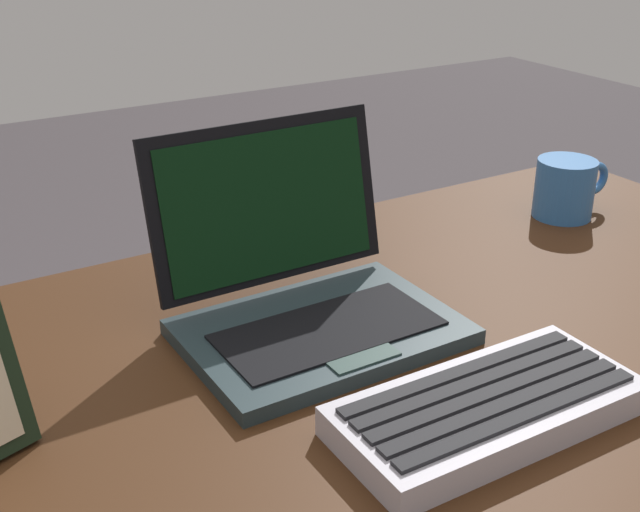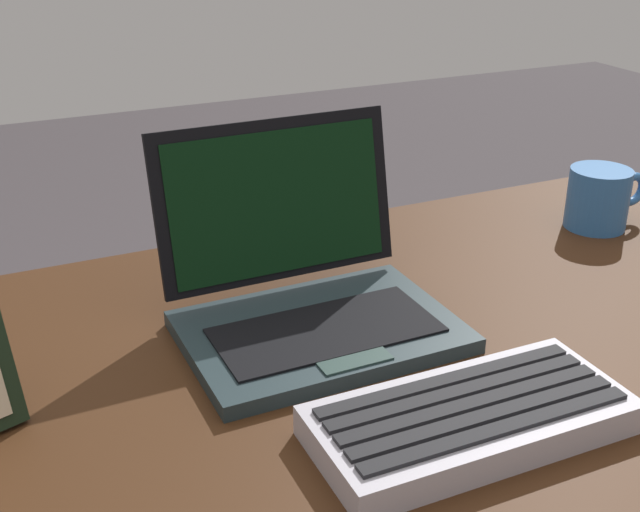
# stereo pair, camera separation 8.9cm
# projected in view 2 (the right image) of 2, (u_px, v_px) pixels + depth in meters

# --- Properties ---
(desk) EXTENTS (1.37, 0.76, 0.73)m
(desk) POSITION_uv_depth(u_px,v_px,m) (384.00, 421.00, 0.93)
(desk) COLOR #3F2310
(desk) RESTS_ON ground
(laptop_front) EXTENTS (0.30, 0.25, 0.22)m
(laptop_front) POSITION_uv_depth(u_px,v_px,m) (307.00, 291.00, 0.93)
(laptop_front) COLOR #233236
(laptop_front) RESTS_ON desk
(external_keyboard) EXTENTS (0.30, 0.14, 0.04)m
(external_keyboard) POSITION_uv_depth(u_px,v_px,m) (470.00, 418.00, 0.75)
(external_keyboard) COLOR #B9B4C1
(external_keyboard) RESTS_ON desk
(coffee_mug) EXTENTS (0.14, 0.09, 0.09)m
(coffee_mug) POSITION_uv_depth(u_px,v_px,m) (599.00, 198.00, 1.20)
(coffee_mug) COLOR #316AAF
(coffee_mug) RESTS_ON desk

